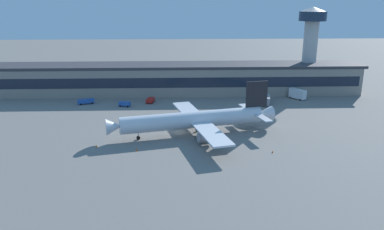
{
  "coord_description": "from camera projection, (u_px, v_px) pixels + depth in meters",
  "views": [
    {
      "loc": [
        -0.33,
        -111.76,
        39.36
      ],
      "look_at": [
        4.12,
        2.22,
        5.0
      ],
      "focal_mm": 35.6,
      "sensor_mm": 36.0,
      "label": 1
    }
  ],
  "objects": [
    {
      "name": "control_tower",
      "position": [
        311.0,
        40.0,
        168.15
      ],
      "size": [
        11.81,
        11.81,
        36.88
      ],
      "color": "#B7B7B2",
      "rests_on": "ground_plane"
    },
    {
      "name": "terminal_building",
      "position": [
        178.0,
        79.0,
        167.25
      ],
      "size": [
        160.39,
        17.89,
        12.91
      ],
      "color": "gray",
      "rests_on": "ground_plane"
    },
    {
      "name": "traffic_cone_2",
      "position": [
        273.0,
        152.0,
        102.61
      ],
      "size": [
        0.45,
        0.45,
        0.56
      ],
      "primitive_type": "cone",
      "color": "#F2590C",
      "rests_on": "ground_plane"
    },
    {
      "name": "ground_plane",
      "position": [
        179.0,
        133.0,
        118.3
      ],
      "size": [
        600.0,
        600.0,
        0.0
      ],
      "primitive_type": "plane",
      "color": "slate"
    },
    {
      "name": "catering_truck",
      "position": [
        298.0,
        94.0,
        157.95
      ],
      "size": [
        6.18,
        7.42,
        4.15
      ],
      "color": "white",
      "rests_on": "ground_plane"
    },
    {
      "name": "follow_me_car",
      "position": [
        125.0,
        104.0,
        147.13
      ],
      "size": [
        4.74,
        2.97,
        1.85
      ],
      "color": "#2651A5",
      "rests_on": "ground_plane"
    },
    {
      "name": "pushback_tractor",
      "position": [
        150.0,
        100.0,
        152.9
      ],
      "size": [
        3.49,
        5.21,
        1.75
      ],
      "color": "red",
      "rests_on": "ground_plane"
    },
    {
      "name": "traffic_cone_1",
      "position": [
        137.0,
        150.0,
        103.83
      ],
      "size": [
        0.58,
        0.58,
        0.72
      ],
      "primitive_type": "cone",
      "color": "#F2590C",
      "rests_on": "ground_plane"
    },
    {
      "name": "fuel_truck",
      "position": [
        266.0,
        100.0,
        149.55
      ],
      "size": [
        4.64,
        8.82,
        3.35
      ],
      "color": "gray",
      "rests_on": "ground_plane"
    },
    {
      "name": "belt_loader",
      "position": [
        86.0,
        101.0,
        150.65
      ],
      "size": [
        6.68,
        4.25,
        1.95
      ],
      "color": "#2651A5",
      "rests_on": "ground_plane"
    },
    {
      "name": "airliner",
      "position": [
        195.0,
        120.0,
        115.65
      ],
      "size": [
        51.94,
        44.76,
        15.4
      ],
      "color": "silver",
      "rests_on": "ground_plane"
    },
    {
      "name": "traffic_cone_0",
      "position": [
        96.0,
        146.0,
        106.57
      ],
      "size": [
        0.55,
        0.55,
        0.69
      ],
      "primitive_type": "cone",
      "color": "#F2590C",
      "rests_on": "ground_plane"
    }
  ]
}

